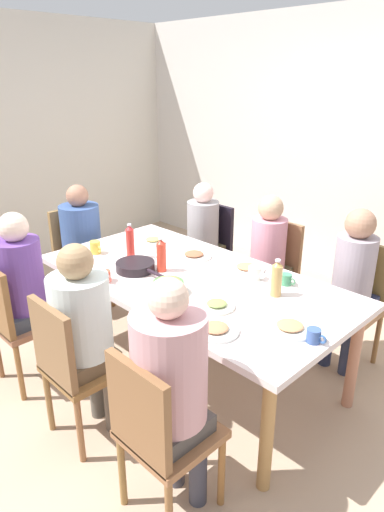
{
  "coord_description": "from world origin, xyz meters",
  "views": [
    {
      "loc": [
        1.95,
        -1.93,
        1.99
      ],
      "look_at": [
        0.0,
        0.0,
        0.89
      ],
      "focal_mm": 31.75,
      "sensor_mm": 36.0,
      "label": 1
    }
  ],
  "objects_px": {
    "chair_1": "(15,317)",
    "chair_6": "(78,252)",
    "person_0": "(352,277)",
    "serving_pan": "(136,266)",
    "person_2": "(83,324)",
    "plate_3": "(153,241)",
    "chair_2": "(73,363)",
    "person_3": "(267,253)",
    "cup_4": "(255,273)",
    "plate_4": "(290,327)",
    "bowl_0": "(168,286)",
    "chair_0": "(355,297)",
    "bottle_1": "(277,279)",
    "plate_2": "(217,305)",
    "cup_1": "(95,247)",
    "person_6": "(82,235)",
    "plate_0": "(194,255)",
    "cup_3": "(77,252)",
    "plate_5": "(215,329)",
    "person_1": "(24,285)",
    "plate_1": "(246,268)",
    "chair_3": "(272,269)",
    "cup_2": "(314,336)",
    "person_5": "(171,379)",
    "dining_table": "(192,286)",
    "cup_5": "(105,276)",
    "bottle_2": "(161,255)",
    "person_4": "(202,233)",
    "chair_4": "(209,247)",
    "cup_0": "(287,279)",
    "chair_5": "(157,431)"
  },
  "relations": [
    {
      "from": "plate_3",
      "to": "bottle_2",
      "type": "height_order",
      "value": "bottle_2"
    },
    {
      "from": "person_3",
      "to": "cup_4",
      "type": "distance_m",
      "value": 0.66
    },
    {
      "from": "chair_6",
      "to": "cup_3",
      "type": "xyz_separation_m",
      "value": [
        0.63,
        -0.36,
        0.27
      ]
    },
    {
      "from": "chair_3",
      "to": "person_5",
      "type": "bearing_deg",
      "value": -67.89
    },
    {
      "from": "chair_0",
      "to": "bottle_1",
      "type": "distance_m",
      "value": 0.85
    },
    {
      "from": "plate_5",
      "to": "plate_3",
      "type": "bearing_deg",
      "value": 153.04
    },
    {
      "from": "person_6",
      "to": "plate_5",
      "type": "height_order",
      "value": "person_6"
    },
    {
      "from": "chair_1",
      "to": "chair_6",
      "type": "bearing_deg",
      "value": 128.52
    },
    {
      "from": "dining_table",
      "to": "chair_2",
      "type": "height_order",
      "value": "chair_2"
    },
    {
      "from": "person_0",
      "to": "serving_pan",
      "type": "xyz_separation_m",
      "value": [
        -1.07,
        -1.03,
        0.07
      ]
    },
    {
      "from": "person_1",
      "to": "plate_1",
      "type": "height_order",
      "value": "person_1"
    },
    {
      "from": "plate_3",
      "to": "cup_2",
      "type": "relative_size",
      "value": 1.93
    },
    {
      "from": "plate_3",
      "to": "cup_4",
      "type": "relative_size",
      "value": 1.73
    },
    {
      "from": "person_2",
      "to": "cup_2",
      "type": "distance_m",
      "value": 1.23
    },
    {
      "from": "person_1",
      "to": "person_3",
      "type": "xyz_separation_m",
      "value": [
        0.72,
        1.67,
        -0.04
      ]
    },
    {
      "from": "plate_4",
      "to": "bowl_0",
      "type": "xyz_separation_m",
      "value": [
        -0.78,
        -0.16,
        0.03
      ]
    },
    {
      "from": "person_5",
      "to": "chair_5",
      "type": "bearing_deg",
      "value": -90.0
    },
    {
      "from": "person_5",
      "to": "bottle_2",
      "type": "height_order",
      "value": "person_5"
    },
    {
      "from": "chair_1",
      "to": "chair_2",
      "type": "xyz_separation_m",
      "value": [
        0.72,
        0.0,
        0.0
      ]
    },
    {
      "from": "person_6",
      "to": "plate_0",
      "type": "relative_size",
      "value": 4.45
    },
    {
      "from": "person_1",
      "to": "plate_5",
      "type": "height_order",
      "value": "person_1"
    },
    {
      "from": "person_2",
      "to": "bottle_1",
      "type": "relative_size",
      "value": 5.03
    },
    {
      "from": "chair_1",
      "to": "person_2",
      "type": "height_order",
      "value": "person_2"
    },
    {
      "from": "cup_1",
      "to": "cup_2",
      "type": "relative_size",
      "value": 1.05
    },
    {
      "from": "bowl_0",
      "to": "person_4",
      "type": "bearing_deg",
      "value": 125.38
    },
    {
      "from": "person_3",
      "to": "bottle_2",
      "type": "distance_m",
      "value": 0.95
    },
    {
      "from": "person_4",
      "to": "chair_6",
      "type": "bearing_deg",
      "value": -131.5
    },
    {
      "from": "person_2",
      "to": "chair_4",
      "type": "height_order",
      "value": "person_2"
    },
    {
      "from": "person_1",
      "to": "plate_0",
      "type": "relative_size",
      "value": 4.72
    },
    {
      "from": "plate_1",
      "to": "plate_2",
      "type": "bearing_deg",
      "value": -67.81
    },
    {
      "from": "chair_6",
      "to": "person_4",
      "type": "bearing_deg",
      "value": 48.5
    },
    {
      "from": "chair_6",
      "to": "cup_0",
      "type": "bearing_deg",
      "value": 9.95
    },
    {
      "from": "cup_0",
      "to": "bowl_0",
      "type": "bearing_deg",
      "value": -125.81
    },
    {
      "from": "chair_2",
      "to": "plate_1",
      "type": "height_order",
      "value": "chair_2"
    },
    {
      "from": "plate_2",
      "to": "plate_3",
      "type": "relative_size",
      "value": 1.0
    },
    {
      "from": "chair_3",
      "to": "chair_6",
      "type": "relative_size",
      "value": 1.0
    },
    {
      "from": "person_2",
      "to": "cup_3",
      "type": "xyz_separation_m",
      "value": [
        -0.83,
        0.48,
        0.06
      ]
    },
    {
      "from": "chair_0",
      "to": "bottle_1",
      "type": "bearing_deg",
      "value": -102.31
    },
    {
      "from": "chair_3",
      "to": "person_4",
      "type": "bearing_deg",
      "value": -172.63
    },
    {
      "from": "plate_3",
      "to": "cup_1",
      "type": "height_order",
      "value": "cup_1"
    },
    {
      "from": "cup_4",
      "to": "plate_5",
      "type": "bearing_deg",
      "value": -68.49
    },
    {
      "from": "person_0",
      "to": "plate_3",
      "type": "height_order",
      "value": "person_0"
    },
    {
      "from": "plate_3",
      "to": "bowl_0",
      "type": "distance_m",
      "value": 0.93
    },
    {
      "from": "person_1",
      "to": "bowl_0",
      "type": "height_order",
      "value": "person_1"
    },
    {
      "from": "plate_2",
      "to": "cup_1",
      "type": "xyz_separation_m",
      "value": [
        -1.22,
        -0.01,
        0.03
      ]
    },
    {
      "from": "chair_6",
      "to": "person_6",
      "type": "distance_m",
      "value": 0.2
    },
    {
      "from": "person_6",
      "to": "person_1",
      "type": "bearing_deg",
      "value": -52.22
    },
    {
      "from": "person_2",
      "to": "cup_3",
      "type": "distance_m",
      "value": 0.96
    },
    {
      "from": "person_3",
      "to": "cup_5",
      "type": "distance_m",
      "value": 1.34
    },
    {
      "from": "plate_0",
      "to": "plate_4",
      "type": "relative_size",
      "value": 0.99
    }
  ]
}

